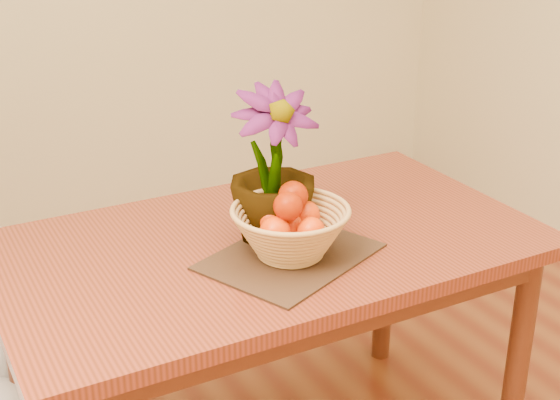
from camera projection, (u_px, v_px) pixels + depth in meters
name	position (u px, v px, depth m)	size (l,w,h in m)	color
table	(269.00, 268.00, 2.06)	(1.40, 0.80, 0.75)	maroon
placemat	(290.00, 256.00, 1.92)	(0.41, 0.31, 0.01)	#3A2415
wicker_basket	(290.00, 234.00, 1.90)	(0.29, 0.29, 0.12)	tan
orange_pile	(291.00, 213.00, 1.88)	(0.19, 0.18, 0.13)	#D04203
potted_plant	(273.00, 167.00, 1.94)	(0.22, 0.22, 0.40)	#174112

